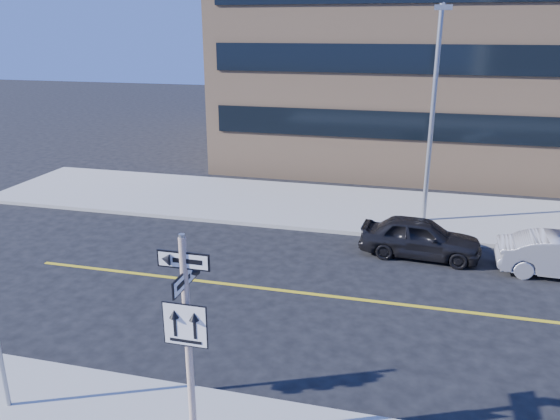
# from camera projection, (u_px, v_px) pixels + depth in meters

# --- Properties ---
(ground) EXTENTS (120.00, 120.00, 0.00)m
(ground) POSITION_uv_depth(u_px,v_px,m) (238.00, 369.00, 12.37)
(ground) COLOR black
(ground) RESTS_ON ground
(sign_pole) EXTENTS (0.92, 0.92, 4.06)m
(sign_pole) POSITION_uv_depth(u_px,v_px,m) (187.00, 331.00, 9.29)
(sign_pole) COLOR white
(sign_pole) RESTS_ON near_sidewalk
(parked_car_a) EXTENTS (1.90, 4.08, 1.35)m
(parked_car_a) POSITION_uv_depth(u_px,v_px,m) (420.00, 237.00, 18.27)
(parked_car_a) COLOR black
(parked_car_a) RESTS_ON ground
(streetlight_a) EXTENTS (0.55, 2.25, 8.00)m
(streetlight_a) POSITION_uv_depth(u_px,v_px,m) (434.00, 103.00, 19.80)
(streetlight_a) COLOR gray
(streetlight_a) RESTS_ON far_sidewalk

